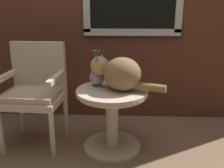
{
  "coord_description": "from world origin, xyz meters",
  "views": [
    {
      "loc": [
        0.16,
        -1.9,
        1.24
      ],
      "look_at": [
        0.08,
        0.13,
        0.61
      ],
      "focal_mm": 40.56,
      "sensor_mm": 36.0,
      "label": 1
    }
  ],
  "objects_px": {
    "cat": "(120,73)",
    "pewter_vase_with_ivy": "(97,76)",
    "wicker_side_table": "(112,110)",
    "wicker_chair": "(35,88)"
  },
  "relations": [
    {
      "from": "cat",
      "to": "pewter_vase_with_ivy",
      "type": "relative_size",
      "value": 2.01
    },
    {
      "from": "wicker_side_table",
      "to": "cat",
      "type": "distance_m",
      "value": 0.34
    },
    {
      "from": "wicker_side_table",
      "to": "pewter_vase_with_ivy",
      "type": "bearing_deg",
      "value": 145.61
    },
    {
      "from": "wicker_side_table",
      "to": "cat",
      "type": "height_order",
      "value": "cat"
    },
    {
      "from": "wicker_side_table",
      "to": "pewter_vase_with_ivy",
      "type": "height_order",
      "value": "pewter_vase_with_ivy"
    },
    {
      "from": "cat",
      "to": "pewter_vase_with_ivy",
      "type": "height_order",
      "value": "pewter_vase_with_ivy"
    },
    {
      "from": "pewter_vase_with_ivy",
      "to": "wicker_chair",
      "type": "bearing_deg",
      "value": 177.58
    },
    {
      "from": "cat",
      "to": "pewter_vase_with_ivy",
      "type": "xyz_separation_m",
      "value": [
        -0.2,
        0.09,
        -0.05
      ]
    },
    {
      "from": "wicker_chair",
      "to": "pewter_vase_with_ivy",
      "type": "height_order",
      "value": "wicker_chair"
    },
    {
      "from": "wicker_side_table",
      "to": "cat",
      "type": "bearing_deg",
      "value": -0.22
    }
  ]
}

